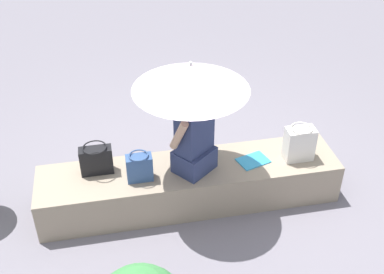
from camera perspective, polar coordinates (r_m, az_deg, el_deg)
The scene contains 8 objects.
ground_plane at distance 4.76m, azimuth -0.25°, elevation -7.43°, with size 14.00×14.00×0.00m, color slate.
stone_bench at distance 4.62m, azimuth -0.25°, elevation -5.56°, with size 2.81×0.60×0.41m, color gray.
person_seated at distance 4.24m, azimuth 0.27°, elevation 0.32°, with size 0.49×0.45×0.90m.
parasol at distance 3.92m, azimuth -0.20°, elevation 7.06°, with size 0.98×0.98×1.11m.
handbag_black at distance 4.44m, azimuth -11.21°, elevation -2.64°, with size 0.29×0.22×0.28m.
tote_bag_canvas at distance 4.62m, azimuth 12.52°, elevation -0.74°, with size 0.27×0.20×0.35m.
shoulder_bag_spare at distance 4.31m, azimuth -6.21°, elevation -3.57°, with size 0.23×0.17×0.27m.
magazine at distance 4.60m, azimuth 7.20°, elevation -2.77°, with size 0.28×0.20×0.01m, color #339ED1.
Camera 1 is at (-0.67, -3.46, 3.19)m, focal length 45.30 mm.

